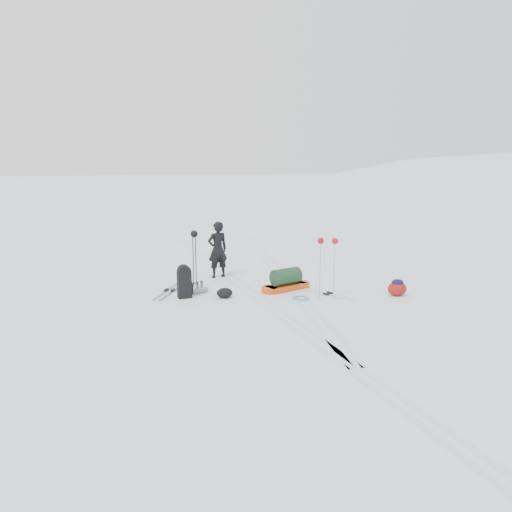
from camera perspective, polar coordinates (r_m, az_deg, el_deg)
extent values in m
plane|color=white|center=(12.62, -0.47, -4.30)|extent=(200.00, 200.00, 0.00)
ellipsoid|color=white|center=(158.69, 24.35, -19.65)|extent=(256.00, 192.00, 160.00)
cube|color=silver|center=(12.59, -1.00, -4.32)|extent=(1.40, 17.97, 0.01)
cube|color=silver|center=(12.65, 0.06, -4.25)|extent=(1.40, 17.97, 0.01)
cube|color=silver|center=(14.84, 2.23, -1.97)|extent=(2.09, 13.88, 0.01)
cube|color=silver|center=(14.91, 3.10, -1.91)|extent=(2.09, 13.88, 0.01)
imported|color=black|center=(14.21, -4.41, 0.73)|extent=(0.65, 0.49, 1.61)
cube|color=#C0430B|center=(12.98, 3.43, -3.56)|extent=(1.25, 0.84, 0.14)
cylinder|color=#C0370B|center=(13.31, 5.21, -3.22)|extent=(0.54, 0.54, 0.14)
cylinder|color=#D7430C|center=(12.67, 1.56, -3.91)|extent=(0.54, 0.54, 0.14)
cylinder|color=#16331D|center=(12.92, 3.45, -2.34)|extent=(0.87, 0.66, 0.42)
cube|color=black|center=(12.28, -8.19, -3.29)|extent=(0.34, 0.26, 0.65)
cylinder|color=black|center=(12.20, -8.23, -1.74)|extent=(0.33, 0.25, 0.31)
cube|color=black|center=(12.36, -7.45, -3.62)|extent=(0.09, 0.17, 0.28)
cylinder|color=gray|center=(12.70, -6.63, -3.95)|extent=(0.52, 0.31, 0.14)
cylinder|color=black|center=(13.15, -7.19, -0.60)|extent=(0.03, 0.03, 1.41)
cylinder|color=black|center=(13.08, -6.88, -0.65)|extent=(0.03, 0.03, 1.41)
torus|color=black|center=(13.28, -7.12, -3.12)|extent=(0.11, 0.11, 0.01)
torus|color=black|center=(13.22, -6.82, -3.18)|extent=(0.11, 0.11, 0.01)
sphere|color=black|center=(12.98, -7.08, 2.52)|extent=(0.19, 0.19, 0.19)
cylinder|color=#ABAEB2|center=(12.02, 7.33, -1.69)|extent=(0.03, 0.03, 1.42)
cylinder|color=#BBBDC3|center=(12.03, 8.91, -1.73)|extent=(0.03, 0.03, 1.42)
torus|color=#B8BAC0|center=(12.16, 7.26, -4.45)|extent=(0.12, 0.12, 0.01)
torus|color=#B9BBC0|center=(12.17, 8.83, -4.48)|extent=(0.12, 0.12, 0.01)
sphere|color=maroon|center=(11.88, 7.41, 1.74)|extent=(0.15, 0.15, 0.15)
sphere|color=maroon|center=(11.89, 9.01, 1.71)|extent=(0.15, 0.15, 0.15)
cube|color=gray|center=(12.96, -9.48, -4.01)|extent=(0.89, 1.60, 0.02)
cube|color=#999DA1|center=(13.02, -10.21, -3.96)|extent=(0.89, 1.60, 0.02)
cube|color=black|center=(12.95, -9.48, -3.87)|extent=(0.14, 0.19, 0.05)
cube|color=black|center=(13.01, -10.21, -3.83)|extent=(0.14, 0.19, 0.05)
cube|color=#B8BABF|center=(12.56, 8.02, -4.45)|extent=(0.93, 1.39, 0.01)
cube|color=silver|center=(12.69, 8.42, -4.30)|extent=(0.93, 1.39, 0.01)
cube|color=black|center=(12.55, 8.02, -4.32)|extent=(0.14, 0.17, 0.04)
cube|color=black|center=(12.68, 8.42, -4.18)|extent=(0.14, 0.17, 0.04)
torus|color=#58B7D7|center=(12.15, 5.12, -4.85)|extent=(0.54, 0.54, 0.04)
torus|color=#5595CF|center=(12.18, 5.20, -4.75)|extent=(0.42, 0.42, 0.04)
ellipsoid|color=maroon|center=(12.87, 15.82, -3.62)|extent=(0.52, 0.40, 0.35)
ellipsoid|color=black|center=(12.83, 15.86, -2.94)|extent=(0.33, 0.27, 0.17)
cylinder|color=#595D61|center=(12.72, -6.71, -3.65)|extent=(0.08, 0.08, 0.26)
cylinder|color=slate|center=(12.91, -6.22, -3.47)|extent=(0.08, 0.08, 0.24)
cylinder|color=black|center=(12.69, -6.73, -3.02)|extent=(0.07, 0.07, 0.03)
cylinder|color=black|center=(12.88, -6.24, -2.89)|extent=(0.07, 0.07, 0.03)
ellipsoid|color=black|center=(12.23, -3.61, -4.23)|extent=(0.45, 0.37, 0.25)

